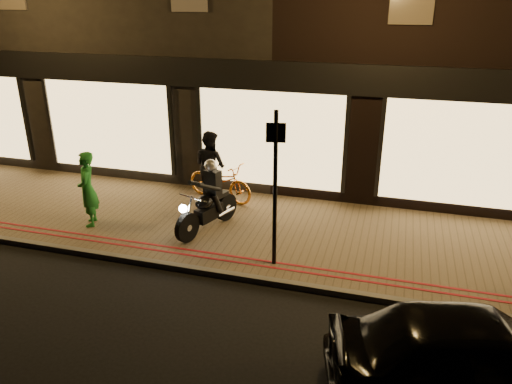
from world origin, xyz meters
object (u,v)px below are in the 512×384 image
Objects in this scene: sign_post at (275,182)px; person_green at (88,189)px; bicycle_gold at (220,181)px; parked_car at (475,356)px; motorcycle at (208,204)px.

person_green is (-4.38, 0.55, -0.83)m from sign_post.
sign_post is 1.61× the size of bicycle_gold.
sign_post is 4.26m from parked_car.
sign_post is 4.49m from person_green.
bicycle_gold is at bearing 120.84° from motorcycle.
bicycle_gold is 7.45m from parked_car.
parked_car reaches higher than bicycle_gold.
sign_post is 3.62m from bicycle_gold.
person_green reaches higher than bicycle_gold.
motorcycle is 0.62× the size of sign_post.
person_green is at bearing -150.52° from motorcycle.
person_green is (-2.29, -2.16, 0.36)m from bicycle_gold.
person_green is at bearing 54.18° from parked_car.
bicycle_gold is (-0.35, 1.68, -0.13)m from motorcycle.
sign_post reaches higher than motorcycle.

